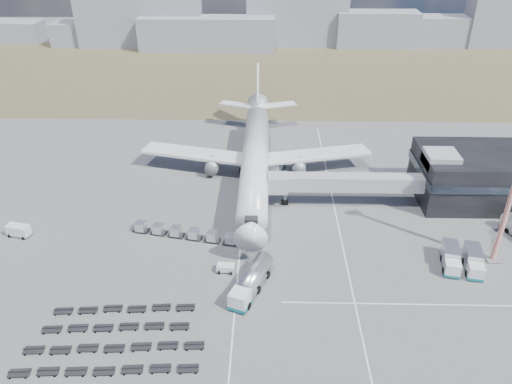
{
  "coord_description": "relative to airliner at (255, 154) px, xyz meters",
  "views": [
    {
      "loc": [
        2.46,
        -64.9,
        51.95
      ],
      "look_at": [
        0.48,
        18.28,
        4.0
      ],
      "focal_mm": 35.0,
      "sensor_mm": 36.0,
      "label": 1
    }
  ],
  "objects": [
    {
      "name": "lane_markings",
      "position": [
        9.77,
        -29.38,
        -5.29
      ],
      "size": [
        47.12,
        110.0,
        0.01
      ],
      "color": "silver",
      "rests_on": "ground"
    },
    {
      "name": "airliner",
      "position": [
        0.0,
        0.0,
        0.0
      ],
      "size": [
        51.59,
        64.53,
        17.62
      ],
      "color": "silver",
      "rests_on": "ground"
    },
    {
      "name": "ground",
      "position": [
        0.0,
        -32.38,
        -5.29
      ],
      "size": [
        420.0,
        420.0,
        0.0
      ],
      "primitive_type": "plane",
      "color": "#565659",
      "rests_on": "ground"
    },
    {
      "name": "baggage_dollies",
      "position": [
        -18.37,
        -48.51,
        -4.97
      ],
      "size": [
        25.31,
        14.09,
        0.64
      ],
      "rotation": [
        0.0,
        0.0,
        0.07
      ],
      "color": "black",
      "rests_on": "ground"
    },
    {
      "name": "uld_row",
      "position": [
        -10.38,
        -24.27,
        -4.21
      ],
      "size": [
        23.11,
        6.43,
        1.8
      ],
      "rotation": [
        0.0,
        0.0,
        -0.21
      ],
      "color": "black",
      "rests_on": "ground"
    },
    {
      "name": "catering_truck",
      "position": [
        4.61,
        1.83,
        -3.68
      ],
      "size": [
        4.46,
        7.33,
        3.14
      ],
      "rotation": [
        0.0,
        0.0,
        -0.26
      ],
      "color": "silver",
      "rests_on": "ground"
    },
    {
      "name": "grass_strip",
      "position": [
        0.0,
        77.62,
        -5.29
      ],
      "size": [
        420.0,
        90.0,
        0.01
      ],
      "primitive_type": "cube",
      "color": "brown",
      "rests_on": "ground"
    },
    {
      "name": "terminal",
      "position": [
        47.77,
        -8.41,
        -0.04
      ],
      "size": [
        30.4,
        16.4,
        11.0
      ],
      "color": "black",
      "rests_on": "ground"
    },
    {
      "name": "skyline",
      "position": [
        6.12,
        117.43,
        3.23
      ],
      "size": [
        294.06,
        25.31,
        25.01
      ],
      "color": "gray",
      "rests_on": "ground"
    },
    {
      "name": "jet_bridge",
      "position": [
        15.9,
        -11.95,
        -0.24
      ],
      "size": [
        30.3,
        3.8,
        7.05
      ],
      "color": "#939399",
      "rests_on": "ground"
    },
    {
      "name": "pushback_tug",
      "position": [
        -4.0,
        -33.3,
        -4.63
      ],
      "size": [
        2.96,
        1.82,
        1.32
      ],
      "primitive_type": "cube",
      "rotation": [
        0.0,
        0.0,
        -0.08
      ],
      "color": "silver",
      "rests_on": "ground"
    },
    {
      "name": "fuel_tanker",
      "position": [
        0.3,
        -37.73,
        -3.46
      ],
      "size": [
        6.81,
        11.59,
        3.66
      ],
      "rotation": [
        0.0,
        0.0,
        -0.37
      ],
      "color": "silver",
      "rests_on": "ground"
    },
    {
      "name": "service_trucks_near",
      "position": [
        34.71,
        -31.23,
        -3.71
      ],
      "size": [
        7.32,
        8.26,
        2.91
      ],
      "rotation": [
        0.0,
        0.0,
        -0.19
      ],
      "color": "silver",
      "rests_on": "ground"
    },
    {
      "name": "utility_van",
      "position": [
        -42.12,
        -24.06,
        -4.18
      ],
      "size": [
        4.45,
        2.73,
        2.22
      ],
      "primitive_type": "cube",
      "rotation": [
        0.0,
        0.0,
        -0.22
      ],
      "color": "silver",
      "rests_on": "ground"
    }
  ]
}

